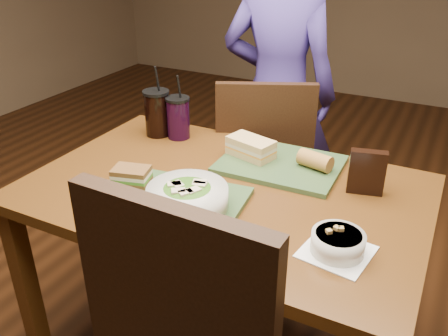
{
  "coord_description": "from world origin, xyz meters",
  "views": [
    {
      "loc": [
        0.63,
        -1.22,
        1.52
      ],
      "look_at": [
        0.0,
        0.0,
        0.82
      ],
      "focal_mm": 38.0,
      "sensor_mm": 36.0,
      "label": 1
    }
  ],
  "objects_px": {
    "chair_far": "(272,168)",
    "chip_bag": "(367,172)",
    "sandwich_far": "(251,147)",
    "cup_cola": "(157,113)",
    "dining_table": "(224,210)",
    "sandwich_near": "(132,176)",
    "salad_bowl": "(187,197)",
    "baguette_near": "(191,221)",
    "tray_far": "(280,164)",
    "cup_berry": "(178,117)",
    "diner": "(278,95)",
    "tray_near": "(174,202)",
    "soup_bowl": "(338,243)",
    "baguette_far": "(315,160)"
  },
  "relations": [
    {
      "from": "chair_far",
      "to": "tray_far",
      "type": "relative_size",
      "value": 2.29
    },
    {
      "from": "sandwich_far",
      "to": "cup_cola",
      "type": "height_order",
      "value": "cup_cola"
    },
    {
      "from": "tray_near",
      "to": "cup_cola",
      "type": "relative_size",
      "value": 1.45
    },
    {
      "from": "dining_table",
      "to": "cup_berry",
      "type": "distance_m",
      "value": 0.49
    },
    {
      "from": "salad_bowl",
      "to": "baguette_near",
      "type": "height_order",
      "value": "salad_bowl"
    },
    {
      "from": "diner",
      "to": "tray_far",
      "type": "height_order",
      "value": "diner"
    },
    {
      "from": "chair_far",
      "to": "tray_near",
      "type": "distance_m",
      "value": 0.81
    },
    {
      "from": "sandwich_far",
      "to": "cup_cola",
      "type": "distance_m",
      "value": 0.45
    },
    {
      "from": "baguette_near",
      "to": "cup_berry",
      "type": "distance_m",
      "value": 0.7
    },
    {
      "from": "tray_near",
      "to": "soup_bowl",
      "type": "xyz_separation_m",
      "value": [
        0.51,
        -0.01,
        0.02
      ]
    },
    {
      "from": "dining_table",
      "to": "sandwich_near",
      "type": "bearing_deg",
      "value": -151.25
    },
    {
      "from": "baguette_near",
      "to": "sandwich_near",
      "type": "bearing_deg",
      "value": 155.56
    },
    {
      "from": "diner",
      "to": "sandwich_far",
      "type": "height_order",
      "value": "diner"
    },
    {
      "from": "soup_bowl",
      "to": "salad_bowl",
      "type": "bearing_deg",
      "value": -178.18
    },
    {
      "from": "dining_table",
      "to": "sandwich_far",
      "type": "bearing_deg",
      "value": 91.22
    },
    {
      "from": "diner",
      "to": "tray_far",
      "type": "distance_m",
      "value": 0.72
    },
    {
      "from": "dining_table",
      "to": "soup_bowl",
      "type": "xyz_separation_m",
      "value": [
        0.43,
        -0.18,
        0.12
      ]
    },
    {
      "from": "sandwich_far",
      "to": "cup_cola",
      "type": "bearing_deg",
      "value": 173.72
    },
    {
      "from": "soup_bowl",
      "to": "sandwich_far",
      "type": "xyz_separation_m",
      "value": [
        -0.43,
        0.41,
        0.02
      ]
    },
    {
      "from": "sandwich_near",
      "to": "cup_cola",
      "type": "bearing_deg",
      "value": 113.42
    },
    {
      "from": "sandwich_near",
      "to": "chip_bag",
      "type": "height_order",
      "value": "chip_bag"
    },
    {
      "from": "diner",
      "to": "cup_berry",
      "type": "relative_size",
      "value": 5.96
    },
    {
      "from": "dining_table",
      "to": "chip_bag",
      "type": "height_order",
      "value": "chip_bag"
    },
    {
      "from": "tray_far",
      "to": "cup_cola",
      "type": "relative_size",
      "value": 1.45
    },
    {
      "from": "sandwich_near",
      "to": "cup_cola",
      "type": "xyz_separation_m",
      "value": [
        -0.18,
        0.42,
        0.05
      ]
    },
    {
      "from": "cup_cola",
      "to": "tray_near",
      "type": "bearing_deg",
      "value": -50.9
    },
    {
      "from": "tray_far",
      "to": "dining_table",
      "type": "bearing_deg",
      "value": -116.36
    },
    {
      "from": "sandwich_far",
      "to": "chip_bag",
      "type": "height_order",
      "value": "chip_bag"
    },
    {
      "from": "chip_bag",
      "to": "baguette_far",
      "type": "bearing_deg",
      "value": 148.27
    },
    {
      "from": "tray_far",
      "to": "chip_bag",
      "type": "relative_size",
      "value": 2.84
    },
    {
      "from": "tray_far",
      "to": "tray_near",
      "type": "bearing_deg",
      "value": -116.48
    },
    {
      "from": "sandwich_near",
      "to": "sandwich_far",
      "type": "xyz_separation_m",
      "value": [
        0.26,
        0.37,
        0.01
      ]
    },
    {
      "from": "diner",
      "to": "cup_cola",
      "type": "relative_size",
      "value": 5.39
    },
    {
      "from": "tray_far",
      "to": "sandwich_far",
      "type": "distance_m",
      "value": 0.12
    },
    {
      "from": "chair_far",
      "to": "sandwich_far",
      "type": "distance_m",
      "value": 0.47
    },
    {
      "from": "soup_bowl",
      "to": "baguette_far",
      "type": "height_order",
      "value": "baguette_far"
    },
    {
      "from": "dining_table",
      "to": "cup_cola",
      "type": "relative_size",
      "value": 4.47
    },
    {
      "from": "tray_near",
      "to": "baguette_near",
      "type": "distance_m",
      "value": 0.18
    },
    {
      "from": "diner",
      "to": "sandwich_near",
      "type": "xyz_separation_m",
      "value": [
        -0.11,
        -1.04,
        0.01
      ]
    },
    {
      "from": "salad_bowl",
      "to": "cup_cola",
      "type": "relative_size",
      "value": 0.83
    },
    {
      "from": "sandwich_near",
      "to": "baguette_near",
      "type": "xyz_separation_m",
      "value": [
        0.31,
        -0.14,
        -0.0
      ]
    },
    {
      "from": "chair_far",
      "to": "tray_far",
      "type": "bearing_deg",
      "value": -65.19
    },
    {
      "from": "sandwich_far",
      "to": "soup_bowl",
      "type": "bearing_deg",
      "value": -43.1
    },
    {
      "from": "sandwich_far",
      "to": "chair_far",
      "type": "bearing_deg",
      "value": 98.63
    },
    {
      "from": "chair_far",
      "to": "chip_bag",
      "type": "height_order",
      "value": "chair_far"
    },
    {
      "from": "baguette_near",
      "to": "cup_cola",
      "type": "distance_m",
      "value": 0.74
    },
    {
      "from": "sandwich_near",
      "to": "cup_berry",
      "type": "xyz_separation_m",
      "value": [
        -0.09,
        0.43,
        0.04
      ]
    },
    {
      "from": "tray_near",
      "to": "salad_bowl",
      "type": "relative_size",
      "value": 1.73
    },
    {
      "from": "sandwich_far",
      "to": "baguette_near",
      "type": "bearing_deg",
      "value": -84.65
    },
    {
      "from": "baguette_far",
      "to": "cup_berry",
      "type": "xyz_separation_m",
      "value": [
        -0.59,
        0.05,
        0.04
      ]
    }
  ]
}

